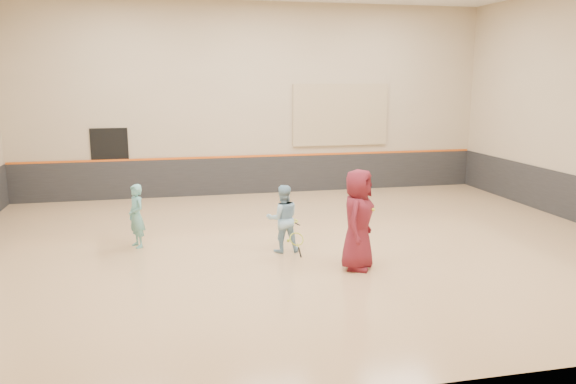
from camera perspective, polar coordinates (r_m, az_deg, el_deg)
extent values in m
cube|color=tan|center=(12.63, 1.25, -5.88)|extent=(15.00, 12.00, 0.20)
cube|color=tan|center=(17.96, -3.32, 9.32)|extent=(15.00, 0.02, 6.00)
cube|color=tan|center=(6.41, 14.28, 5.18)|extent=(15.00, 0.02, 6.00)
cube|color=#232326|center=(18.17, -3.21, 1.73)|extent=(14.90, 0.04, 1.20)
cube|color=#D85914|center=(18.06, -3.23, 3.66)|extent=(14.90, 0.03, 0.06)
cube|color=tan|center=(18.58, 5.36, 7.82)|extent=(3.20, 0.08, 2.00)
cube|color=black|center=(17.94, -17.58, 2.71)|extent=(1.10, 0.05, 2.20)
imported|color=#68B4B3|center=(12.76, -15.14, -2.36)|extent=(0.53, 0.61, 1.40)
imported|color=#8EBFDC|center=(11.98, -0.53, -2.72)|extent=(0.72, 0.56, 1.46)
imported|color=maroon|center=(10.94, 7.12, -2.80)|extent=(1.05, 1.15, 1.97)
sphere|color=#ABC62E|center=(12.85, 0.02, -4.94)|extent=(0.07, 0.07, 0.07)
sphere|color=yellow|center=(10.76, 8.66, -1.78)|extent=(0.07, 0.07, 0.07)
sphere|color=gold|center=(13.80, -0.23, -3.79)|extent=(0.07, 0.07, 0.07)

